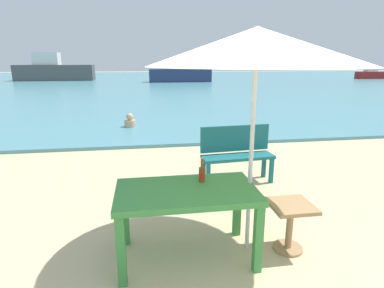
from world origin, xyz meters
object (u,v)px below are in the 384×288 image
object	(u,v)px
patio_umbrella	(257,47)
side_table_wood	(290,220)
boat_ferry	(54,71)
boat_fishing_trawler	(179,74)
picnic_table_green	(187,199)
boat_barge	(372,74)
swimmer_person	(130,121)
bench_teal_center	(237,151)
beer_bottle_amber	(202,173)

from	to	relation	value
patio_umbrella	side_table_wood	distance (m)	1.82
boat_ferry	patio_umbrella	bearing A→B (deg)	-72.52
side_table_wood	boat_ferry	xyz separation A→B (m)	(-10.07, 30.74, 0.69)
boat_fishing_trawler	picnic_table_green	bearing A→B (deg)	-96.52
picnic_table_green	boat_barge	distance (m)	37.75
boat_fishing_trawler	boat_barge	bearing A→B (deg)	5.32
picnic_table_green	swimmer_person	size ratio (longest dim) A/B	3.41
patio_umbrella	boat_ferry	xyz separation A→B (m)	(-9.64, 30.62, -1.07)
picnic_table_green	boat_ferry	xyz separation A→B (m)	(-8.97, 30.69, 0.39)
bench_teal_center	picnic_table_green	bearing A→B (deg)	-119.49
side_table_wood	swimmer_person	size ratio (longest dim) A/B	1.32
picnic_table_green	boat_barge	size ratio (longest dim) A/B	0.38
beer_bottle_amber	bench_teal_center	xyz separation A→B (m)	(0.93, 1.81, -0.31)
patio_umbrella	bench_teal_center	distance (m)	2.52
patio_umbrella	boat_ferry	size ratio (longest dim) A/B	0.31
boat_ferry	boat_fishing_trawler	xyz separation A→B (m)	(12.01, -4.01, -0.22)
beer_bottle_amber	patio_umbrella	bearing A→B (deg)	-12.74
boat_ferry	boat_barge	bearing A→B (deg)	-3.43
swimmer_person	boat_barge	xyz separation A→B (m)	(25.35, 22.18, 0.32)
side_table_wood	bench_teal_center	xyz separation A→B (m)	(0.02, 2.03, 0.19)
beer_bottle_amber	boat_fishing_trawler	world-z (taller)	boat_fishing_trawler
bench_teal_center	swimmer_person	xyz separation A→B (m)	(-1.92, 4.52, -0.30)
picnic_table_green	bench_teal_center	size ratio (longest dim) A/B	1.14
beer_bottle_amber	boat_fishing_trawler	bearing A→B (deg)	83.84
patio_umbrella	side_table_wood	size ratio (longest dim) A/B	4.26
side_table_wood	swimmer_person	world-z (taller)	side_table_wood
side_table_wood	boat_fishing_trawler	xyz separation A→B (m)	(1.94, 26.72, 0.47)
bench_teal_center	boat_ferry	xyz separation A→B (m)	(-10.09, 28.70, 0.50)
side_table_wood	beer_bottle_amber	bearing A→B (deg)	166.24
boat_ferry	bench_teal_center	bearing A→B (deg)	-70.64
boat_barge	bench_teal_center	bearing A→B (deg)	-131.28
picnic_table_green	boat_ferry	world-z (taller)	boat_ferry
boat_barge	picnic_table_green	bearing A→B (deg)	-130.58
beer_bottle_amber	side_table_wood	xyz separation A→B (m)	(0.92, -0.22, -0.50)
beer_bottle_amber	patio_umbrella	world-z (taller)	patio_umbrella
patio_umbrella	boat_ferry	bearing A→B (deg)	107.48
boat_fishing_trawler	side_table_wood	bearing A→B (deg)	-94.16
side_table_wood	boat_barge	bearing A→B (deg)	50.77
bench_teal_center	swimmer_person	distance (m)	4.92
patio_umbrella	side_table_wood	xyz separation A→B (m)	(0.43, -0.11, -1.76)
patio_umbrella	boat_fishing_trawler	world-z (taller)	patio_umbrella
beer_bottle_amber	swimmer_person	bearing A→B (deg)	98.83
side_table_wood	boat_ferry	size ratio (longest dim) A/B	0.07
beer_bottle_amber	boat_ferry	size ratio (longest dim) A/B	0.04
patio_umbrella	side_table_wood	world-z (taller)	patio_umbrella
patio_umbrella	swimmer_person	xyz separation A→B (m)	(-1.47, 6.44, -1.88)
boat_ferry	boat_barge	distance (m)	33.59
swimmer_person	boat_fishing_trawler	distance (m)	20.54
picnic_table_green	patio_umbrella	world-z (taller)	patio_umbrella
swimmer_person	boat_fishing_trawler	world-z (taller)	boat_fishing_trawler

